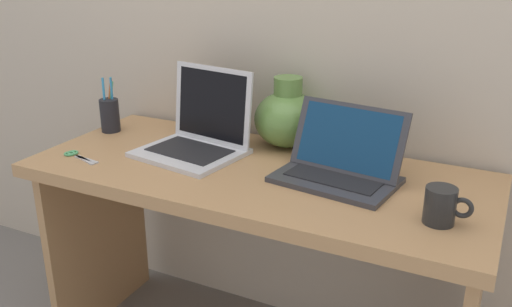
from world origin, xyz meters
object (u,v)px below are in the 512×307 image
at_px(laptop_right, 341,161).
at_px(scissors, 76,155).
at_px(coffee_mug, 441,206).
at_px(laptop_left, 200,130).
at_px(green_vase, 287,117).
at_px(pen_cup, 110,114).

relative_size(laptop_right, scissors, 2.41).
height_order(coffee_mug, scissors, coffee_mug).
relative_size(laptop_left, green_vase, 1.50).
bearing_deg(coffee_mug, green_vase, 147.95).
relative_size(laptop_right, green_vase, 1.55).
distance_m(laptop_left, green_vase, 0.28).
distance_m(laptop_right, green_vase, 0.31).
distance_m(green_vase, coffee_mug, 0.64).
relative_size(coffee_mug, scissors, 0.77).
xyz_separation_m(laptop_left, pen_cup, (-0.39, 0.03, -0.01)).
xyz_separation_m(coffee_mug, scissors, (-1.09, -0.05, -0.04)).
bearing_deg(laptop_right, green_vase, 142.86).
xyz_separation_m(laptop_left, coffee_mug, (0.77, -0.17, -0.02)).
xyz_separation_m(coffee_mug, pen_cup, (-1.16, 0.20, 0.02)).
xyz_separation_m(laptop_right, scissors, (-0.79, -0.20, -0.05)).
bearing_deg(coffee_mug, scissors, -177.62).
bearing_deg(scissors, laptop_right, 14.05).
bearing_deg(laptop_right, laptop_left, 177.45).
height_order(laptop_left, green_vase, laptop_left).
xyz_separation_m(laptop_left, scissors, (-0.32, -0.22, -0.06)).
bearing_deg(laptop_left, laptop_right, -2.55).
relative_size(green_vase, scissors, 1.56).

